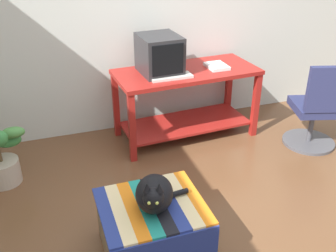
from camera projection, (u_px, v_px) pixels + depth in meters
name	position (u px, v px, depth m)	size (l,w,h in m)	color
ground_plane	(217.00, 247.00, 2.74)	(14.00, 14.00, 0.00)	brown
back_wall	(136.00, 5.00, 3.85)	(8.00, 0.10, 2.60)	silver
desk	(186.00, 92.00, 3.96)	(1.45, 0.71, 0.73)	maroon
tv_monitor	(159.00, 55.00, 3.71)	(0.39, 0.45, 0.36)	#28282B
keyboard	(171.00, 77.00, 3.65)	(0.40, 0.15, 0.02)	beige
book	(217.00, 66.00, 3.91)	(0.19, 0.24, 0.03)	white
ottoman_with_blanket	(152.00, 227.00, 2.63)	(0.68, 0.61, 0.38)	#7A664C
cat	(154.00, 194.00, 2.47)	(0.42, 0.38, 0.27)	black
potted_plant	(1.00, 155.00, 3.31)	(0.42, 0.35, 0.59)	#B7A893
office_chair	(317.00, 112.00, 3.80)	(0.52, 0.52, 0.89)	#4C4C51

